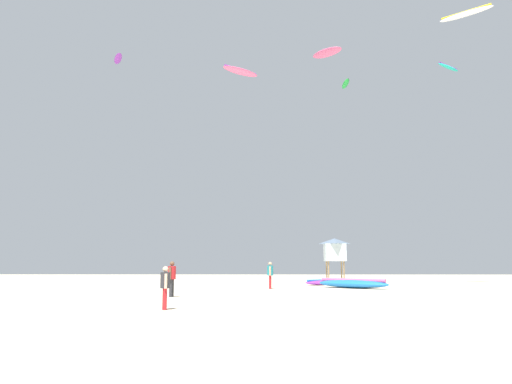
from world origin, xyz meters
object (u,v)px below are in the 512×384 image
(kite_aloft_1, at_px, (327,53))
(kite_aloft_5, at_px, (346,84))
(person_foreground, at_px, (165,284))
(kite_grounded_mid, at_px, (352,284))
(lifeguard_tower, at_px, (335,249))
(kite_grounded_near, at_px, (324,282))
(person_left, at_px, (172,276))
(person_midground, at_px, (270,273))
(kite_aloft_0, at_px, (448,67))
(kite_aloft_6, at_px, (118,59))
(kite_aloft_2, at_px, (466,14))
(kite_aloft_3, at_px, (241,71))

(kite_aloft_1, relative_size, kite_aloft_5, 1.26)
(person_foreground, xyz_separation_m, kite_grounded_mid, (9.58, 15.62, -0.59))
(lifeguard_tower, relative_size, kite_aloft_5, 1.42)
(kite_grounded_near, bearing_deg, person_left, -124.09)
(person_midground, relative_size, kite_aloft_0, 0.54)
(kite_aloft_5, relative_size, kite_aloft_6, 0.87)
(kite_aloft_6, bearing_deg, kite_aloft_2, -27.19)
(kite_aloft_2, bearing_deg, kite_aloft_6, 152.81)
(person_midground, height_order, kite_aloft_2, kite_aloft_2)
(person_midground, distance_m, kite_aloft_2, 26.52)
(person_midground, distance_m, kite_aloft_0, 31.99)
(kite_grounded_near, height_order, kite_aloft_0, kite_aloft_0)
(person_foreground, xyz_separation_m, person_left, (-1.04, 6.75, 0.13))
(kite_aloft_0, height_order, kite_aloft_5, kite_aloft_0)
(lifeguard_tower, bearing_deg, person_midground, -112.44)
(kite_grounded_near, bearing_deg, kite_aloft_0, 33.56)
(person_midground, xyz_separation_m, kite_grounded_near, (4.27, 5.84, -0.81))
(lifeguard_tower, relative_size, kite_aloft_3, 1.04)
(kite_grounded_near, height_order, kite_grounded_mid, kite_grounded_mid)
(kite_aloft_5, bearing_deg, kite_grounded_mid, -99.92)
(kite_aloft_0, xyz_separation_m, kite_aloft_2, (-2.75, -11.02, -0.12))
(kite_grounded_mid, height_order, kite_aloft_1, kite_aloft_1)
(person_foreground, distance_m, kite_aloft_6, 46.20)
(kite_aloft_0, distance_m, kite_aloft_2, 11.36)
(kite_aloft_2, relative_size, kite_aloft_3, 1.02)
(person_foreground, distance_m, kite_aloft_2, 34.61)
(kite_aloft_2, bearing_deg, person_midground, -164.55)
(kite_aloft_3, bearing_deg, kite_aloft_6, 152.63)
(person_left, xyz_separation_m, kite_aloft_0, (23.80, 23.37, 20.78))
(kite_grounded_near, distance_m, kite_aloft_2, 24.52)
(lifeguard_tower, bearing_deg, kite_aloft_6, 167.05)
(kite_grounded_near, xyz_separation_m, kite_aloft_1, (2.84, 15.73, 26.08))
(kite_aloft_2, distance_m, kite_aloft_6, 38.13)
(person_midground, height_order, kite_aloft_1, kite_aloft_1)
(person_midground, bearing_deg, kite_aloft_3, 102.68)
(kite_aloft_0, relative_size, kite_aloft_6, 0.97)
(kite_grounded_mid, bearing_deg, kite_aloft_2, 18.41)
(lifeguard_tower, bearing_deg, kite_aloft_1, 85.24)
(person_left, height_order, kite_aloft_0, kite_aloft_0)
(lifeguard_tower, height_order, kite_aloft_6, kite_aloft_6)
(person_foreground, height_order, kite_aloft_0, kite_aloft_0)
(person_foreground, height_order, kite_grounded_mid, person_foreground)
(kite_aloft_2, distance_m, kite_aloft_5, 16.43)
(kite_grounded_near, xyz_separation_m, kite_grounded_mid, (1.31, -4.88, 0.10))
(kite_aloft_6, bearing_deg, kite_aloft_0, -9.80)
(kite_aloft_3, relative_size, kite_aloft_5, 1.36)
(kite_aloft_2, bearing_deg, kite_grounded_near, 173.16)
(kite_aloft_6, bearing_deg, kite_aloft_5, -5.56)
(person_left, xyz_separation_m, kite_aloft_6, (-12.67, 29.67, 24.77))
(lifeguard_tower, bearing_deg, kite_aloft_0, -3.30)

